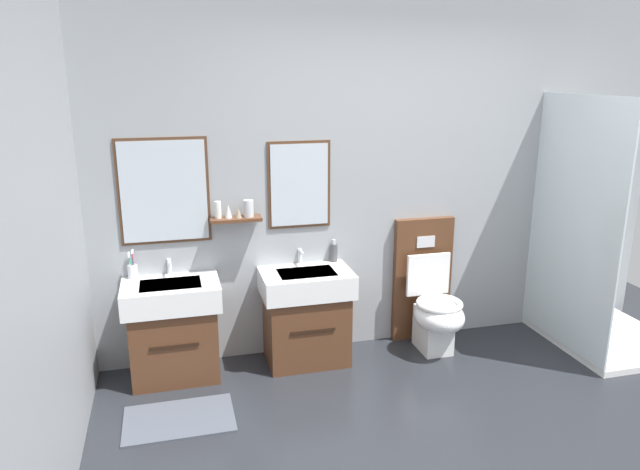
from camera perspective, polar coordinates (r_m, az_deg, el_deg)
name	(u,v)px	position (r m, az deg, el deg)	size (l,w,h in m)	color
wall_back	(384,176)	(4.58, 6.15, 5.64)	(4.64, 0.27, 2.66)	#999EA3
wall_left	(5,278)	(2.61, -28.06, -3.71)	(0.12, 3.74, 2.66)	#999EA3
bath_mat	(179,419)	(3.98, -13.40, -16.85)	(0.68, 0.44, 0.01)	#474C56
vanity_sink_left	(173,327)	(4.33, -13.93, -8.61)	(0.66, 0.47, 0.71)	#56331E
tap_on_left_sink	(169,265)	(4.34, -14.32, -2.82)	(0.03, 0.13, 0.11)	silver
vanity_sink_right	(306,314)	(4.42, -1.36, -7.58)	(0.66, 0.47, 0.71)	#56331E
tap_on_right_sink	(301,255)	(4.44, -1.89, -1.93)	(0.03, 0.13, 0.11)	silver
toilet	(430,301)	(4.73, 10.56, -6.26)	(0.48, 0.63, 1.00)	#56331E
toothbrush_cup	(133,270)	(4.34, -17.60, -3.23)	(0.07, 0.07, 0.20)	silver
soap_dispenser	(334,252)	(4.50, 1.34, -1.66)	(0.06, 0.06, 0.17)	#4C4C51
shower_tray	(595,295)	(5.13, 24.92, -5.27)	(0.92, 1.02, 1.95)	white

